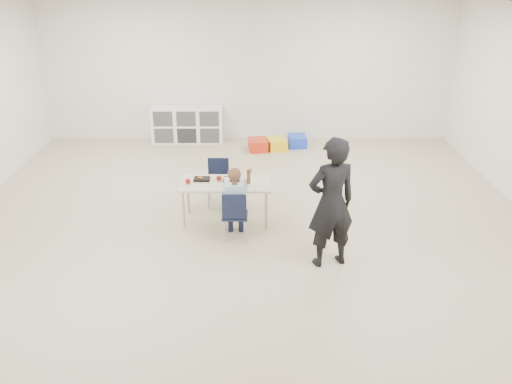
{
  "coord_description": "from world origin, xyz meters",
  "views": [
    {
      "loc": [
        0.11,
        -6.13,
        3.37
      ],
      "look_at": [
        0.14,
        -0.28,
        0.85
      ],
      "focal_mm": 38.0,
      "sensor_mm": 36.0,
      "label": 1
    }
  ],
  "objects_px": {
    "chair_near": "(235,214)",
    "child": "(235,200)",
    "adult": "(331,203)",
    "table": "(226,201)",
    "cubby_shelf": "(188,125)"
  },
  "relations": [
    {
      "from": "chair_near",
      "to": "child",
      "type": "xyz_separation_m",
      "value": [
        0.0,
        0.0,
        0.2
      ]
    },
    {
      "from": "adult",
      "to": "child",
      "type": "bearing_deg",
      "value": -47.2
    },
    {
      "from": "table",
      "to": "chair_near",
      "type": "bearing_deg",
      "value": -74.17
    },
    {
      "from": "child",
      "to": "adult",
      "type": "height_order",
      "value": "adult"
    },
    {
      "from": "chair_near",
      "to": "adult",
      "type": "relative_size",
      "value": 0.43
    },
    {
      "from": "cubby_shelf",
      "to": "adult",
      "type": "relative_size",
      "value": 0.88
    },
    {
      "from": "table",
      "to": "cubby_shelf",
      "type": "relative_size",
      "value": 0.89
    },
    {
      "from": "chair_near",
      "to": "cubby_shelf",
      "type": "height_order",
      "value": "cubby_shelf"
    },
    {
      "from": "adult",
      "to": "cubby_shelf",
      "type": "bearing_deg",
      "value": -82.42
    },
    {
      "from": "child",
      "to": "cubby_shelf",
      "type": "xyz_separation_m",
      "value": [
        -1.07,
        4.1,
        -0.19
      ]
    },
    {
      "from": "child",
      "to": "cubby_shelf",
      "type": "distance_m",
      "value": 4.24
    },
    {
      "from": "table",
      "to": "adult",
      "type": "bearing_deg",
      "value": -41.88
    },
    {
      "from": "adult",
      "to": "table",
      "type": "bearing_deg",
      "value": -60.15
    },
    {
      "from": "cubby_shelf",
      "to": "chair_near",
      "type": "bearing_deg",
      "value": -75.4
    },
    {
      "from": "child",
      "to": "cubby_shelf",
      "type": "relative_size",
      "value": 0.77
    }
  ]
}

